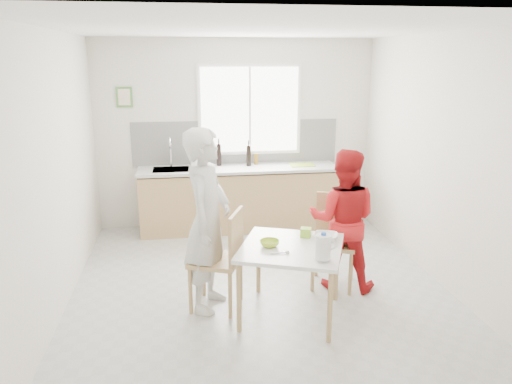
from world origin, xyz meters
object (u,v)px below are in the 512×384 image
bowl_white (326,237)px  wine_bottle_a (219,155)px  dining_table (291,253)px  chair_far (334,236)px  milk_jug (324,247)px  person_red (343,220)px  person_white (207,221)px  wine_bottle_b (249,156)px  chair_left (223,255)px  bowl_green (270,243)px

bowl_white → wine_bottle_a: (-0.84, 2.63, 0.34)m
dining_table → chair_far: size_ratio=1.20×
chair_far → milk_jug: 1.14m
dining_table → person_red: 0.87m
wine_bottle_a → person_white: bearing=-96.9°
dining_table → wine_bottle_b: size_ratio=4.00×
person_white → person_red: bearing=-59.3°
dining_table → wine_bottle_b: wine_bottle_b is taller
chair_left → wine_bottle_a: (0.16, 2.51, 0.52)m
bowl_green → dining_table: bearing=-7.1°
chair_left → wine_bottle_b: (0.58, 2.42, 0.51)m
dining_table → milk_jug: (0.20, -0.38, 0.20)m
person_white → bowl_white: 1.16m
chair_far → person_red: 0.24m
chair_far → person_white: 1.48m
dining_table → person_white: (-0.77, 0.30, 0.26)m
person_white → person_red: (1.45, 0.24, -0.14)m
chair_left → chair_far: 1.32m
person_red → dining_table: bearing=59.7°
person_red → wine_bottle_a: (-1.15, 2.21, 0.32)m
bowl_green → milk_jug: 0.58m
dining_table → bowl_white: 0.40m
chair_far → bowl_green: 1.05m
chair_far → wine_bottle_b: (-0.68, 2.02, 0.52)m
person_white → milk_jug: size_ratio=7.56×
person_red → wine_bottle_b: (-0.73, 2.12, 0.31)m
dining_table → chair_left: 0.68m
person_red → wine_bottle_b: size_ratio=5.09×
chair_far → person_white: size_ratio=0.55×
chair_left → milk_jug: chair_left is taller
bowl_green → chair_far: bearing=36.7°
wine_bottle_b → bowl_white: bearing=-80.6°
chair_far → person_white: bearing=-144.9°
person_red → milk_jug: bearing=83.7°
wine_bottle_a → milk_jug: bearing=-77.9°
dining_table → bowl_white: bowl_white is taller
bowl_white → wine_bottle_a: wine_bottle_a is taller
bowl_white → wine_bottle_b: wine_bottle_b is taller
chair_left → person_red: size_ratio=0.66×
dining_table → person_red: (0.68, 0.54, 0.12)m
bowl_green → wine_bottle_b: wine_bottle_b is taller
dining_table → person_red: size_ratio=0.79×
dining_table → chair_far: 0.90m
person_red → person_white: bearing=30.7°
milk_jug → chair_far: bearing=88.6°
milk_jug → bowl_green: bearing=156.4°
wine_bottle_b → person_white: bearing=-106.9°
dining_table → wine_bottle_b: (-0.05, 2.66, 0.43)m
milk_jug → person_red: bearing=83.7°
person_red → bowl_green: size_ratio=8.26×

